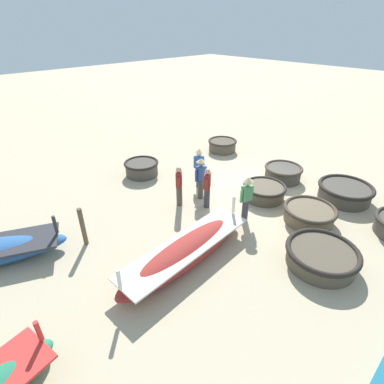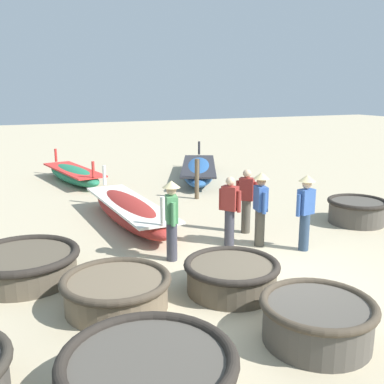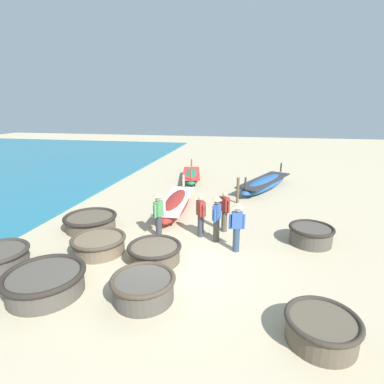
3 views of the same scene
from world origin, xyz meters
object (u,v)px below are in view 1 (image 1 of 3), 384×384
Objects in this scene: coracle_front_right at (309,214)px; fisherman_standing_right at (201,176)px; fisherman_standing_left at (246,196)px; coracle_beside_post at (264,191)px; coracle_center at (345,192)px; coracle_weathered at (142,168)px; fisherman_by_coracle at (179,185)px; coracle_far_left at (322,256)px; coracle_far_right at (222,145)px; fisherman_hauling at (207,187)px; coracle_upturned at (283,173)px; fisherman_with_hat at (199,165)px; mooring_post_mid_beach at (83,227)px; long_boat_red_hull at (186,251)px.

fisherman_standing_right reaches higher than coracle_front_right.
coracle_beside_post is at bearing -76.62° from fisherman_standing_left.
fisherman_standing_right reaches higher than coracle_center.
coracle_weathered is at bearing 5.31° from fisherman_standing_left.
coracle_weathered is (6.92, 2.06, 0.04)m from coracle_front_right.
coracle_weathered is at bearing -8.66° from fisherman_by_coracle.
fisherman_by_coracle reaches higher than coracle_center.
coracle_front_right is 2.17m from coracle_far_left.
coracle_far_right is at bearing -41.78° from fisherman_standing_left.
fisherman_by_coracle is at bearing 78.38° from fisherman_standing_right.
fisherman_standing_left reaches higher than coracle_front_right.
coracle_beside_post is at bearing -133.13° from fisherman_standing_right.
coracle_front_right is 1.13× the size of fisherman_hauling.
coracle_upturned is 0.97× the size of fisherman_with_hat.
coracle_front_right is at bearing -167.60° from fisherman_with_hat.
mooring_post_mid_beach is (2.20, 6.34, 0.34)m from coracle_beside_post.
coracle_upturned is 0.97× the size of fisherman_standing_left.
coracle_far_right is at bearing -54.51° from fisherman_hauling.
fisherman_hauling is (3.06, 1.89, 0.54)m from coracle_front_right.
fisherman_hauling is at bearing 12.12° from fisherman_standing_left.
mooring_post_mid_beach is (4.17, 6.13, 0.34)m from coracle_front_right.
coracle_far_right is at bearing -58.24° from fisherman_standing_right.
fisherman_hauling is at bearing 145.55° from fisherman_with_hat.
coracle_far_left is at bearing 178.25° from fisherman_standing_right.
coracle_center is 1.33× the size of coracle_weathered.
fisherman_standing_left reaches higher than long_boat_red_hull.
long_boat_red_hull reaches higher than coracle_center.
coracle_front_right is 1.13× the size of fisherman_by_coracle.
fisherman_with_hat is at bearing 35.50° from coracle_center.
coracle_beside_post is 0.82× the size of coracle_far_left.
coracle_far_right is at bearing -30.30° from coracle_far_left.
coracle_weathered reaches higher than coracle_far_right.
fisherman_standing_left and fisherman_standing_right have the same top height.
fisherman_standing_right reaches higher than mooring_post_mid_beach.
fisherman_standing_right is (1.36, 3.67, 0.62)m from coracle_upturned.
coracle_far_left is 0.42× the size of long_boat_red_hull.
coracle_beside_post is 6.72m from mooring_post_mid_beach.
coracle_upturned is 1.26× the size of mooring_post_mid_beach.
coracle_far_right is at bearing -97.14° from coracle_weathered.
fisherman_standing_left is (1.79, 3.90, 0.62)m from coracle_center.
fisherman_standing_left is at bearing 138.22° from coracle_far_right.
coracle_upturned reaches higher than coracle_far_right.
fisherman_standing_right is (2.20, -2.79, 0.61)m from long_boat_red_hull.
mooring_post_mid_beach is at bearing 85.01° from fisherman_by_coracle.
fisherman_by_coracle is 1.22× the size of mooring_post_mid_beach.
mooring_post_mid_beach is at bearing 62.52° from coracle_center.
coracle_center is at bearing -144.50° from fisherman_with_hat.
coracle_beside_post is 5.44m from coracle_weathered.
coracle_weathered is at bearing 16.60° from coracle_front_right.
coracle_beside_post is at bearing -83.63° from long_boat_red_hull.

